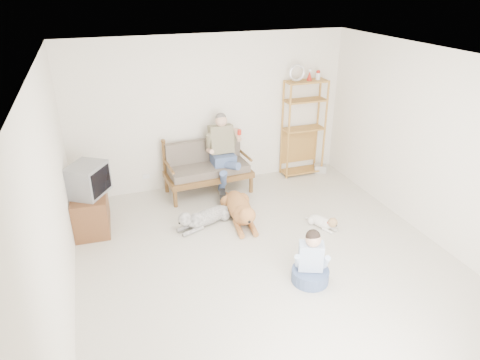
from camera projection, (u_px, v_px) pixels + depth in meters
name	position (u px, v px, depth m)	size (l,w,h in m)	color
floor	(269.00, 263.00, 5.82)	(5.50, 5.50, 0.00)	silver
ceiling	(277.00, 61.00, 4.66)	(5.50, 5.50, 0.00)	silver
wall_back	(211.00, 113.00, 7.58)	(5.00, 5.00, 0.00)	silver
wall_front	(433.00, 333.00, 2.90)	(5.00, 5.00, 0.00)	silver
wall_left	(54.00, 206.00, 4.49)	(5.50, 5.50, 0.00)	silver
wall_right	(437.00, 149.00, 5.99)	(5.50, 5.50, 0.00)	silver
loveseat	(207.00, 166.00, 7.60)	(1.54, 0.79, 0.95)	brown
man	(224.00, 160.00, 7.42)	(0.54, 0.78, 1.26)	#43527C
etagere	(303.00, 128.00, 8.11)	(0.82, 0.36, 2.14)	#A97C35
book_stack	(320.00, 168.00, 8.52)	(0.23, 0.17, 0.15)	silver
tv_stand	(91.00, 211.00, 6.53)	(0.55, 0.93, 0.60)	brown
crt_tv	(88.00, 180.00, 6.28)	(0.68, 0.72, 0.47)	slate
wall_outlet	(146.00, 176.00, 7.65)	(0.12, 0.02, 0.08)	white
golden_retriever	(240.00, 209.00, 6.80)	(0.48, 1.49, 0.45)	#BC7C41
shaggy_dog	(203.00, 217.00, 6.66)	(1.10, 0.55, 0.35)	white
terrier	(324.00, 222.00, 6.61)	(0.33, 0.60, 0.24)	white
child	(311.00, 263.00, 5.38)	(0.48, 0.48, 0.75)	#43527C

